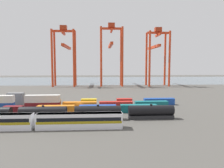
{
  "coord_description": "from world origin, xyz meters",
  "views": [
    {
      "loc": [
        7.03,
        -76.21,
        15.94
      ],
      "look_at": [
        12.82,
        19.98,
        7.32
      ],
      "focal_mm": 34.56,
      "sensor_mm": 36.0,
      "label": 1
    }
  ],
  "objects_px": {
    "shipping_container_3": "(98,109)",
    "gantry_crane_central": "(111,49)",
    "shipping_container_11": "(151,105)",
    "shipping_container_18": "(159,101)",
    "gantry_crane_west": "(65,50)",
    "gantry_crane_east": "(157,51)",
    "shipping_container_2": "(56,109)",
    "passenger_train": "(35,121)",
    "shipping_container_17": "(124,102)",
    "freight_tank_row": "(71,113)",
    "shipping_container_5": "(5,106)",
    "shipping_container_7": "(43,106)"
  },
  "relations": [
    {
      "from": "shipping_container_5",
      "to": "shipping_container_17",
      "type": "bearing_deg",
      "value": 8.63
    },
    {
      "from": "gantry_crane_west",
      "to": "shipping_container_2",
      "type": "bearing_deg",
      "value": -83.01
    },
    {
      "from": "passenger_train",
      "to": "shipping_container_5",
      "type": "relative_size",
      "value": 7.2
    },
    {
      "from": "shipping_container_3",
      "to": "shipping_container_18",
      "type": "relative_size",
      "value": 1.0
    },
    {
      "from": "shipping_container_3",
      "to": "shipping_container_5",
      "type": "xyz_separation_m",
      "value": [
        -32.74,
        6.55,
        0.0
      ]
    },
    {
      "from": "shipping_container_17",
      "to": "gantry_crane_central",
      "type": "xyz_separation_m",
      "value": [
        -0.65,
        80.95,
        26.53
      ]
    },
    {
      "from": "shipping_container_3",
      "to": "shipping_container_7",
      "type": "xyz_separation_m",
      "value": [
        -19.64,
        6.55,
        0.0
      ]
    },
    {
      "from": "shipping_container_5",
      "to": "gantry_crane_west",
      "type": "xyz_separation_m",
      "value": [
        7.5,
        87.54,
        25.37
      ]
    },
    {
      "from": "shipping_container_3",
      "to": "shipping_container_17",
      "type": "bearing_deg",
      "value": 51.51
    },
    {
      "from": "gantry_crane_west",
      "to": "gantry_crane_east",
      "type": "distance_m",
      "value": 70.05
    },
    {
      "from": "shipping_container_5",
      "to": "shipping_container_18",
      "type": "height_order",
      "value": "same"
    },
    {
      "from": "passenger_train",
      "to": "shipping_container_11",
      "type": "bearing_deg",
      "value": 34.32
    },
    {
      "from": "gantry_crane_east",
      "to": "gantry_crane_central",
      "type": "bearing_deg",
      "value": 179.07
    },
    {
      "from": "gantry_crane_west",
      "to": "shipping_container_17",
      "type": "bearing_deg",
      "value": -66.23
    },
    {
      "from": "shipping_container_2",
      "to": "shipping_container_7",
      "type": "bearing_deg",
      "value": 132.19
    },
    {
      "from": "shipping_container_7",
      "to": "shipping_container_5",
      "type": "bearing_deg",
      "value": 180.0
    },
    {
      "from": "freight_tank_row",
      "to": "shipping_container_7",
      "type": "xyz_separation_m",
      "value": [
        -11.89,
        15.42,
        -0.77
      ]
    },
    {
      "from": "gantry_crane_central",
      "to": "gantry_crane_east",
      "type": "xyz_separation_m",
      "value": [
        35.02,
        -0.57,
        -1.5
      ]
    },
    {
      "from": "freight_tank_row",
      "to": "shipping_container_3",
      "type": "distance_m",
      "value": 11.8
    },
    {
      "from": "shipping_container_5",
      "to": "gantry_crane_central",
      "type": "distance_m",
      "value": 100.84
    },
    {
      "from": "shipping_container_17",
      "to": "shipping_container_2",
      "type": "bearing_deg",
      "value": -151.48
    },
    {
      "from": "shipping_container_5",
      "to": "shipping_container_18",
      "type": "distance_m",
      "value": 57.52
    },
    {
      "from": "shipping_container_2",
      "to": "gantry_crane_central",
      "type": "xyz_separation_m",
      "value": [
        23.48,
        94.06,
        26.53
      ]
    },
    {
      "from": "passenger_train",
      "to": "shipping_container_17",
      "type": "bearing_deg",
      "value": 49.69
    },
    {
      "from": "shipping_container_3",
      "to": "gantry_crane_central",
      "type": "distance_m",
      "value": 98.21
    },
    {
      "from": "shipping_container_2",
      "to": "passenger_train",
      "type": "bearing_deg",
      "value": -95.86
    },
    {
      "from": "shipping_container_17",
      "to": "gantry_crane_west",
      "type": "distance_m",
      "value": 92.06
    },
    {
      "from": "shipping_container_3",
      "to": "gantry_crane_west",
      "type": "relative_size",
      "value": 0.27
    },
    {
      "from": "passenger_train",
      "to": "shipping_container_3",
      "type": "height_order",
      "value": "passenger_train"
    },
    {
      "from": "shipping_container_5",
      "to": "shipping_container_11",
      "type": "xyz_separation_m",
      "value": [
        52.41,
        0.0,
        0.0
      ]
    },
    {
      "from": "shipping_container_3",
      "to": "gantry_crane_east",
      "type": "distance_m",
      "value": 106.65
    },
    {
      "from": "shipping_container_7",
      "to": "shipping_container_17",
      "type": "height_order",
      "value": "same"
    },
    {
      "from": "gantry_crane_central",
      "to": "gantry_crane_east",
      "type": "relative_size",
      "value": 1.06
    },
    {
      "from": "shipping_container_5",
      "to": "gantry_crane_central",
      "type": "bearing_deg",
      "value": 64.08
    },
    {
      "from": "gantry_crane_west",
      "to": "gantry_crane_east",
      "type": "relative_size",
      "value": 1.02
    },
    {
      "from": "shipping_container_7",
      "to": "shipping_container_11",
      "type": "bearing_deg",
      "value": 0.0
    },
    {
      "from": "freight_tank_row",
      "to": "shipping_container_11",
      "type": "xyz_separation_m",
      "value": [
        27.41,
        15.42,
        -0.77
      ]
    },
    {
      "from": "shipping_container_2",
      "to": "gantry_crane_east",
      "type": "relative_size",
      "value": 0.28
    },
    {
      "from": "gantry_crane_east",
      "to": "shipping_container_2",
      "type": "bearing_deg",
      "value": -122.04
    },
    {
      "from": "shipping_container_11",
      "to": "gantry_crane_west",
      "type": "relative_size",
      "value": 0.27
    },
    {
      "from": "passenger_train",
      "to": "freight_tank_row",
      "type": "height_order",
      "value": "freight_tank_row"
    },
    {
      "from": "shipping_container_11",
      "to": "gantry_crane_west",
      "type": "distance_m",
      "value": 101.61
    },
    {
      "from": "passenger_train",
      "to": "shipping_container_17",
      "type": "distance_m",
      "value": 40.07
    },
    {
      "from": "gantry_crane_west",
      "to": "shipping_container_5",
      "type": "bearing_deg",
      "value": -94.9
    },
    {
      "from": "shipping_container_3",
      "to": "gantry_crane_west",
      "type": "bearing_deg",
      "value": 105.02
    },
    {
      "from": "passenger_train",
      "to": "gantry_crane_central",
      "type": "xyz_separation_m",
      "value": [
        25.27,
        111.5,
        25.69
      ]
    },
    {
      "from": "shipping_container_2",
      "to": "gantry_crane_west",
      "type": "xyz_separation_m",
      "value": [
        -11.54,
        94.1,
        25.37
      ]
    },
    {
      "from": "shipping_container_11",
      "to": "gantry_crane_central",
      "type": "bearing_deg",
      "value": 96.45
    },
    {
      "from": "shipping_container_5",
      "to": "gantry_crane_east",
      "type": "distance_m",
      "value": 119.15
    },
    {
      "from": "shipping_container_2",
      "to": "shipping_container_11",
      "type": "xyz_separation_m",
      "value": [
        33.36,
        6.55,
        0.0
      ]
    }
  ]
}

